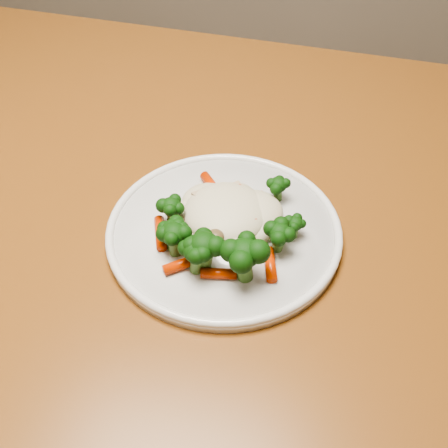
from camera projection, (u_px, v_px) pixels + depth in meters
name	position (u px, v px, depth m)	size (l,w,h in m)	color
dining_table	(220.00, 252.00, 0.77)	(1.37, 0.98, 0.75)	brown
plate	(224.00, 232.00, 0.66)	(0.28, 0.28, 0.01)	silver
meal	(222.00, 226.00, 0.63)	(0.18, 0.18, 0.05)	beige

